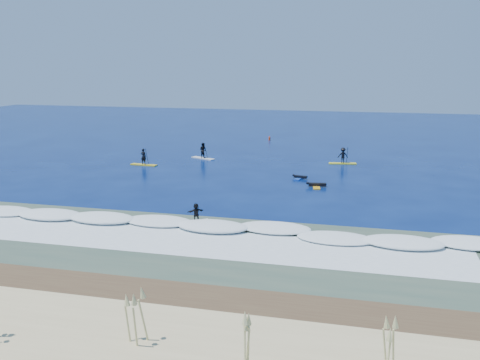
% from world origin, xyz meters
% --- Properties ---
extents(ground, '(160.00, 160.00, 0.00)m').
position_xyz_m(ground, '(0.00, 0.00, 0.00)').
color(ground, '#031447').
rests_on(ground, ground).
extents(wet_sand_strip, '(90.00, 5.00, 0.08)m').
position_xyz_m(wet_sand_strip, '(0.00, -21.50, 0.00)').
color(wet_sand_strip, '#4A3322').
rests_on(wet_sand_strip, ground).
extents(shallow_water, '(90.00, 13.00, 0.01)m').
position_xyz_m(shallow_water, '(0.00, -14.00, 0.01)').
color(shallow_water, '#374B3C').
rests_on(shallow_water, ground).
extents(breaking_wave, '(40.00, 6.00, 0.30)m').
position_xyz_m(breaking_wave, '(0.00, -10.00, 0.00)').
color(breaking_wave, white).
rests_on(breaking_wave, ground).
extents(whitewater, '(34.00, 5.00, 0.02)m').
position_xyz_m(whitewater, '(0.00, -13.00, 0.00)').
color(whitewater, silver).
rests_on(whitewater, ground).
extents(dune_grass, '(40.00, 4.00, 1.70)m').
position_xyz_m(dune_grass, '(0.00, -27.00, 1.85)').
color(dune_grass, '#D1C981').
rests_on(dune_grass, dune).
extents(sup_paddler_left, '(3.02, 1.04, 2.07)m').
position_xyz_m(sup_paddler_left, '(-12.69, 9.50, 0.65)').
color(sup_paddler_left, gold).
rests_on(sup_paddler_left, ground).
extents(sup_paddler_center, '(3.06, 1.97, 2.12)m').
position_xyz_m(sup_paddler_center, '(-7.76, 14.84, 0.79)').
color(sup_paddler_center, silver).
rests_on(sup_paddler_center, ground).
extents(sup_paddler_right, '(3.01, 1.25, 2.06)m').
position_xyz_m(sup_paddler_right, '(7.89, 15.44, 0.80)').
color(sup_paddler_right, yellow).
rests_on(sup_paddler_right, ground).
extents(prone_paddler_near, '(1.79, 2.31, 0.47)m').
position_xyz_m(prone_paddler_near, '(6.30, 3.69, 0.16)').
color(prone_paddler_near, '#F0AB1A').
rests_on(prone_paddler_near, ground).
extents(prone_paddler_far, '(1.45, 1.89, 0.38)m').
position_xyz_m(prone_paddler_far, '(4.42, 6.74, 0.13)').
color(prone_paddler_far, blue).
rests_on(prone_paddler_far, ground).
extents(wave_surfer, '(1.74, 1.59, 1.34)m').
position_xyz_m(wave_surfer, '(-0.38, -9.54, 0.77)').
color(wave_surfer, white).
rests_on(wave_surfer, breaking_wave).
extents(marker_buoy, '(0.28, 0.28, 0.66)m').
position_xyz_m(marker_buoy, '(-3.21, 31.19, 0.29)').
color(marker_buoy, red).
rests_on(marker_buoy, ground).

